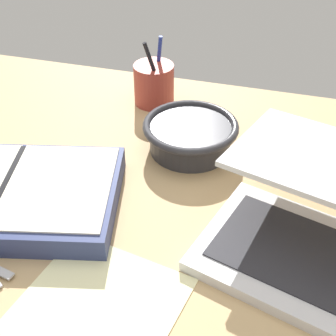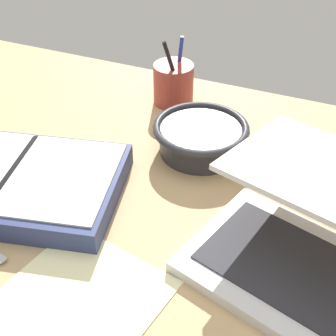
% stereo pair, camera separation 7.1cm
% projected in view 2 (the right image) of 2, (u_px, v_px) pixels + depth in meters
% --- Properties ---
extents(desk_top, '(1.40, 1.00, 0.02)m').
position_uv_depth(desk_top, '(134.00, 233.00, 0.72)').
color(desk_top, tan).
rests_on(desk_top, ground).
extents(laptop, '(0.41, 0.37, 0.13)m').
position_uv_depth(laptop, '(330.00, 250.00, 0.61)').
color(laptop, silver).
rests_on(laptop, desk_top).
extents(bowl, '(0.17, 0.17, 0.06)m').
position_uv_depth(bowl, '(201.00, 137.00, 0.85)').
color(bowl, '#2D2D33').
rests_on(bowl, desk_top).
extents(pen_cup, '(0.08, 0.08, 0.15)m').
position_uv_depth(pen_cup, '(173.00, 83.00, 0.99)').
color(pen_cup, '#9E382D').
rests_on(pen_cup, desk_top).
extents(planner, '(0.39, 0.30, 0.04)m').
position_uv_depth(planner, '(15.00, 180.00, 0.77)').
color(planner, navy).
rests_on(planner, desk_top).
extents(paper_sheet_front, '(0.24, 0.30, 0.00)m').
position_uv_depth(paper_sheet_front, '(58.00, 321.00, 0.58)').
color(paper_sheet_front, '#F4EFB2').
rests_on(paper_sheet_front, desk_top).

